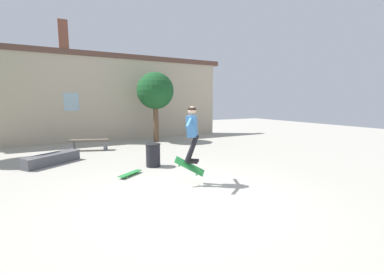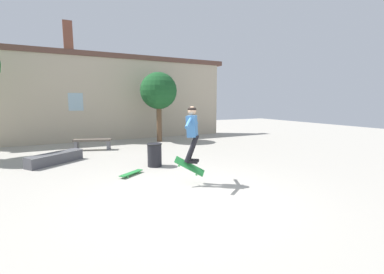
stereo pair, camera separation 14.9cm
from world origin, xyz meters
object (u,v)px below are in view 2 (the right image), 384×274
object	(u,v)px
skateboard_resting	(131,173)
skate_ledge	(55,158)
skater	(192,129)
park_bench	(93,142)
skateboard_flipping	(190,166)
tree_right	(159,91)
trash_bin	(155,154)

from	to	relation	value
skateboard_resting	skate_ledge	bearing A→B (deg)	91.69
skater	skate_ledge	bearing A→B (deg)	166.56
park_bench	skateboard_flipping	world-z (taller)	skateboard_flipping
skater	skateboard_resting	distance (m)	2.39
tree_right	skateboard_resting	xyz separation A→B (m)	(-2.89, -5.68, -2.59)
skater	skateboard_resting	bearing A→B (deg)	166.67
tree_right	skate_ledge	size ratio (longest dim) A/B	2.02
skateboard_flipping	skate_ledge	bearing A→B (deg)	146.93
tree_right	trash_bin	xyz separation A→B (m)	(-1.94, -4.97, -2.25)
skate_ledge	trash_bin	distance (m)	3.51
skate_ledge	trash_bin	size ratio (longest dim) A/B	2.36
park_bench	trash_bin	size ratio (longest dim) A/B	2.13
tree_right	skateboard_resting	bearing A→B (deg)	-116.94
park_bench	skateboard_resting	world-z (taller)	park_bench
skateboard_flipping	skater	bearing A→B (deg)	36.80
tree_right	skater	world-z (taller)	tree_right
skate_ledge	trash_bin	bearing A→B (deg)	-69.68
trash_bin	skater	distance (m)	2.50
trash_bin	skateboard_resting	xyz separation A→B (m)	(-0.95, -0.71, -0.34)
tree_right	trash_bin	distance (m)	5.79
park_bench	skateboard_resting	xyz separation A→B (m)	(0.57, -4.69, -0.28)
tree_right	skater	size ratio (longest dim) A/B	2.57
tree_right	trash_bin	size ratio (longest dim) A/B	4.76
tree_right	skate_ledge	world-z (taller)	tree_right
skate_ledge	trash_bin	xyz separation A→B (m)	(2.95, -1.90, 0.22)
skate_ledge	skateboard_flipping	size ratio (longest dim) A/B	2.32
skater	skateboard_resting	world-z (taller)	skater
trash_bin	skateboard_resting	world-z (taller)	trash_bin
skateboard_resting	skater	bearing A→B (deg)	-88.13
tree_right	skater	distance (m)	7.53
skateboard_flipping	park_bench	bearing A→B (deg)	125.37
tree_right	trash_bin	world-z (taller)	tree_right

